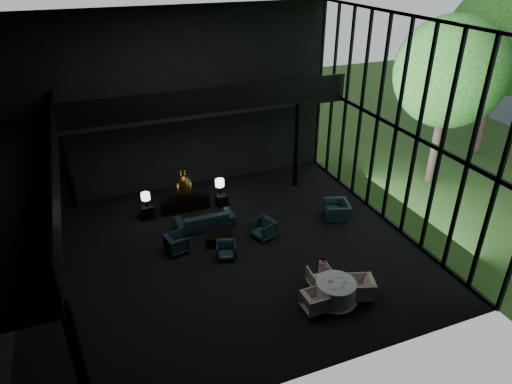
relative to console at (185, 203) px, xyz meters
name	(u,v)px	position (x,y,z in m)	size (l,w,h in m)	color
floor	(225,253)	(0.62, -3.60, -0.33)	(14.00, 12.00, 0.02)	black
ceiling	(216,26)	(0.62, -3.60, 7.67)	(14.00, 12.00, 0.02)	black
wall_back	(180,103)	(0.62, 2.40, 3.67)	(14.00, 0.04, 8.00)	black
wall_front	(304,255)	(0.62, -9.60, 3.67)	(14.00, 0.04, 8.00)	black
curtain_wall	(397,127)	(7.57, -3.60, 3.67)	(0.20, 12.00, 8.00)	black
mezzanine_left	(22,185)	(-5.38, -3.60, 3.67)	(2.00, 12.00, 0.25)	black
mezzanine_back	(208,107)	(1.62, 1.40, 3.67)	(12.00, 2.00, 0.25)	black
railing_left	(55,160)	(-4.38, -3.60, 4.27)	(0.06, 12.00, 1.00)	black
railing_back	(214,99)	(1.62, 0.40, 4.27)	(12.00, 0.06, 1.00)	black
column_sw	(82,375)	(-4.38, -9.30, 1.67)	(0.24, 0.24, 4.00)	black
column_nw	(67,165)	(-4.38, 2.10, 1.67)	(0.24, 0.24, 4.00)	black
column_ne	(297,146)	(5.42, 0.40, 1.67)	(0.24, 0.24, 4.00)	black
tree_near	(450,73)	(11.62, -1.60, 4.91)	(4.80, 4.80, 7.65)	#382D23
tree_far	(504,39)	(16.62, 0.40, 5.66)	(5.60, 5.60, 8.80)	#382D23
console	(185,203)	(0.00, 0.00, 0.00)	(2.06, 0.47, 0.66)	black
bronze_urn	(184,186)	(0.00, -0.04, 0.88)	(0.69, 0.69, 1.29)	olive
side_table_left	(147,212)	(-1.60, 0.00, -0.05)	(0.51, 0.51, 0.56)	black
table_lamp_left	(146,197)	(-1.60, -0.02, 0.66)	(0.36, 0.36, 0.61)	black
side_table_right	(222,200)	(1.60, -0.13, -0.08)	(0.45, 0.45, 0.50)	black
table_lamp_right	(220,183)	(1.60, 0.05, 0.64)	(0.39, 0.39, 0.65)	black
sofa	(205,216)	(0.43, -1.59, 0.18)	(2.61, 0.76, 1.02)	black
lounge_armchair_west	(177,242)	(-0.99, -2.85, 0.07)	(0.78, 0.73, 0.80)	black
lounge_armchair_east	(263,228)	(2.32, -3.15, 0.10)	(0.84, 0.79, 0.86)	black
lounge_armchair_south	(226,250)	(0.57, -3.87, -0.02)	(0.60, 0.56, 0.62)	#113642
window_armchair	(337,208)	(5.74, -2.90, 0.14)	(1.08, 0.70, 0.94)	black
coffee_table	(219,237)	(0.64, -2.83, -0.13)	(0.91, 0.91, 0.41)	black
dining_table	(335,293)	(3.07, -7.36, 0.00)	(1.44, 1.44, 0.75)	white
dining_chair_north	(320,277)	(2.97, -6.55, 0.05)	(0.74, 0.69, 0.76)	beige
dining_chair_east	(361,287)	(3.93, -7.49, 0.08)	(0.79, 0.74, 0.81)	beige
dining_chair_west	(315,301)	(2.26, -7.49, 0.02)	(0.67, 0.63, 0.69)	beige
child	(323,264)	(3.14, -6.36, 0.41)	(0.27, 0.27, 0.58)	#D396B9
plate_a	(333,287)	(2.87, -7.51, 0.43)	(0.27, 0.27, 0.02)	white
plate_b	(339,276)	(3.31, -7.10, 0.43)	(0.23, 0.23, 0.02)	white
saucer	(345,282)	(3.32, -7.47, 0.43)	(0.17, 0.17, 0.01)	white
coffee_cup	(345,281)	(3.33, -7.44, 0.46)	(0.08, 0.08, 0.06)	white
cereal_bowl	(331,280)	(2.94, -7.24, 0.46)	(0.17, 0.17, 0.08)	white
cream_pot	(342,288)	(3.09, -7.67, 0.45)	(0.05, 0.05, 0.06)	#99999E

